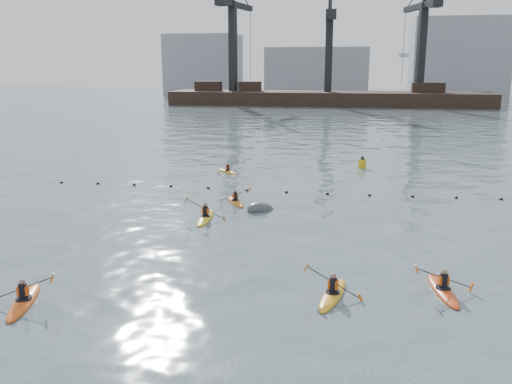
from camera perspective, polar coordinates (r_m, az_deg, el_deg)
ground at (r=19.42m, az=-7.92°, el=-15.12°), size 400.00×400.00×0.00m
float_line at (r=40.25m, az=1.14°, el=0.13°), size 33.24×0.73×0.24m
barge_pier at (r=126.54m, az=7.42°, el=9.89°), size 72.00×19.30×29.50m
skyline at (r=166.51m, az=9.03°, el=13.16°), size 141.00×28.00×22.00m
kayaker_0 at (r=23.64m, az=-23.25°, el=-10.46°), size 2.46×3.72×1.35m
kayaker_1 at (r=22.60m, az=8.08°, el=-10.56°), size 2.45×3.62×1.41m
kayaker_2 at (r=36.95m, az=-2.19°, el=-0.97°), size 2.12×3.14×1.15m
kayaker_3 at (r=33.18m, az=-5.34°, el=-2.66°), size 2.56×3.68×1.49m
kayaker_4 at (r=24.06m, az=19.08°, el=-9.67°), size 2.46×3.66×1.32m
kayaker_5 at (r=47.39m, az=-3.00°, el=2.20°), size 2.49×2.46×1.18m
mooring_buoy at (r=35.08m, az=0.49°, el=-1.90°), size 2.39×2.43×1.42m
nav_buoy at (r=50.25m, az=11.11°, el=2.96°), size 0.72×0.72×1.31m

